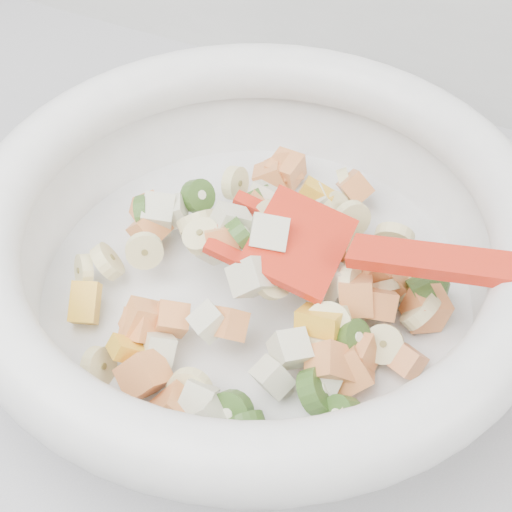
% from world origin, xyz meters
% --- Properties ---
extents(mixing_bowl, '(0.45, 0.36, 0.12)m').
position_xyz_m(mixing_bowl, '(-0.20, 1.47, 0.95)').
color(mixing_bowl, white).
rests_on(mixing_bowl, counter).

